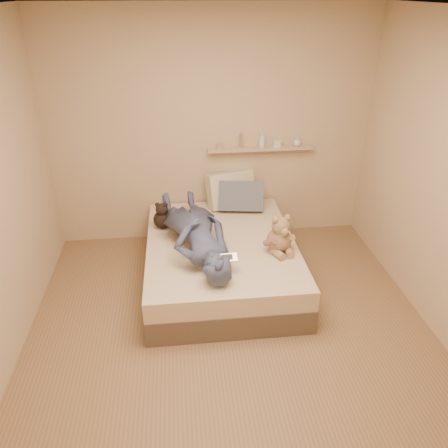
{
  "coord_description": "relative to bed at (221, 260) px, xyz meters",
  "views": [
    {
      "loc": [
        -0.39,
        -2.84,
        2.71
      ],
      "look_at": [
        0.0,
        0.65,
        0.8
      ],
      "focal_mm": 35.0,
      "sensor_mm": 36.0,
      "label": 1
    }
  ],
  "objects": [
    {
      "name": "room",
      "position": [
        0.0,
        -0.93,
        1.08
      ],
      "size": [
        3.8,
        3.8,
        3.8
      ],
      "color": "#876346",
      "rests_on": "ground"
    },
    {
      "name": "bed",
      "position": [
        0.0,
        0.0,
        0.0
      ],
      "size": [
        1.5,
        1.9,
        0.45
      ],
      "color": "brown",
      "rests_on": "floor"
    },
    {
      "name": "game_console",
      "position": [
        -0.0,
        -0.55,
        0.38
      ],
      "size": [
        0.18,
        0.09,
        0.06
      ],
      "color": "silver",
      "rests_on": "bed"
    },
    {
      "name": "teddy_bear",
      "position": [
        0.54,
        -0.25,
        0.39
      ],
      "size": [
        0.32,
        0.32,
        0.4
      ],
      "color": "#976E53",
      "rests_on": "bed"
    },
    {
      "name": "dark_plush",
      "position": [
        -0.58,
        0.36,
        0.35
      ],
      "size": [
        0.19,
        0.19,
        0.3
      ],
      "color": "black",
      "rests_on": "bed"
    },
    {
      "name": "pillow_cream",
      "position": [
        0.2,
        0.83,
        0.43
      ],
      "size": [
        0.6,
        0.42,
        0.43
      ],
      "primitive_type": "cube",
      "rotation": [
        -0.26,
        0.0,
        0.33
      ],
      "color": "beige",
      "rests_on": "bed"
    },
    {
      "name": "pillow_grey",
      "position": [
        0.3,
        0.69,
        0.4
      ],
      "size": [
        0.53,
        0.34,
        0.37
      ],
      "primitive_type": "cube",
      "rotation": [
        -0.43,
        0.0,
        -0.14
      ],
      "color": "slate",
      "rests_on": "bed"
    },
    {
      "name": "person",
      "position": [
        -0.25,
        -0.09,
        0.41
      ],
      "size": [
        0.87,
        1.6,
        0.36
      ],
      "primitive_type": "imported",
      "rotation": [
        0.0,
        0.0,
        3.36
      ],
      "color": "#444C6B",
      "rests_on": "bed"
    },
    {
      "name": "wall_shelf",
      "position": [
        0.55,
        0.91,
        0.88
      ],
      "size": [
        1.2,
        0.12,
        0.03
      ],
      "primitive_type": "cube",
      "color": "tan",
      "rests_on": "wall_back"
    },
    {
      "name": "shelf_bottles",
      "position": [
        0.65,
        0.91,
        0.95
      ],
      "size": [
        0.98,
        0.12,
        0.18
      ],
      "color": "#B2A998",
      "rests_on": "wall_shelf"
    }
  ]
}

